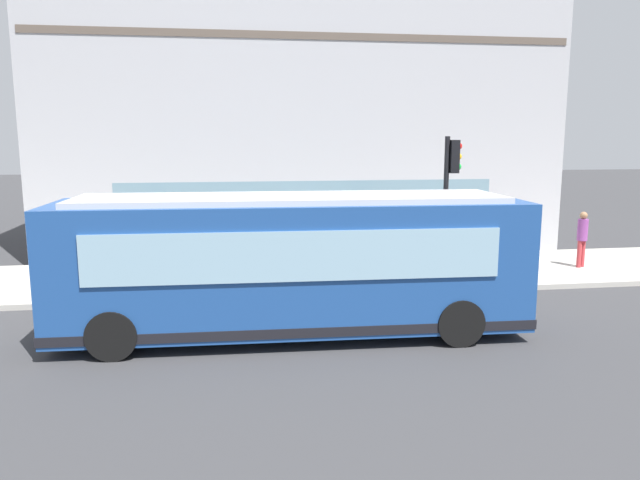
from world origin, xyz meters
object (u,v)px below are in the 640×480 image
fire_hydrant (502,252)px  pedestrian_by_light_pole (582,235)px  traffic_light_near_corner (450,183)px  city_bus_nearside (291,265)px  pedestrian_near_building_entrance (253,250)px

fire_hydrant → pedestrian_by_light_pole: size_ratio=0.41×
traffic_light_near_corner → fire_hydrant: traffic_light_near_corner is taller
traffic_light_near_corner → city_bus_nearside: bearing=124.4°
city_bus_nearside → fire_hydrant: size_ratio=13.67×
fire_hydrant → pedestrian_near_building_entrance: pedestrian_near_building_entrance is taller
fire_hydrant → pedestrian_near_building_entrance: 8.39m
city_bus_nearside → pedestrian_near_building_entrance: bearing=8.1°
pedestrian_near_building_entrance → pedestrian_by_light_pole: 10.49m
city_bus_nearside → pedestrian_near_building_entrance: (4.59, 0.65, -0.49)m
city_bus_nearside → pedestrian_near_building_entrance: city_bus_nearside is taller
pedestrian_near_building_entrance → pedestrian_by_light_pole: pedestrian_by_light_pole is taller
city_bus_nearside → pedestrian_by_light_pole: (4.89, -9.84, -0.36)m
fire_hydrant → pedestrian_by_light_pole: 2.52m
fire_hydrant → city_bus_nearside: bearing=127.6°
traffic_light_near_corner → fire_hydrant: (2.63, -2.88, -2.53)m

